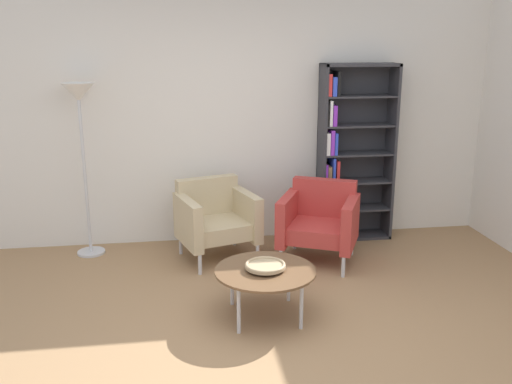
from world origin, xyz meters
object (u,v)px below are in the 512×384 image
coffee_table_low (265,273)px  armchair_by_bookshelf (320,220)px  floor_lamp_torchiere (80,113)px  bookshelf_tall (348,156)px  decorative_bowl (265,266)px  armchair_near_window (215,218)px

coffee_table_low → armchair_by_bookshelf: 1.31m
armchair_by_bookshelf → floor_lamp_torchiere: bearing=-167.2°
bookshelf_tall → decorative_bowl: size_ratio=5.94×
armchair_by_bookshelf → floor_lamp_torchiere: size_ratio=0.53×
bookshelf_tall → armchair_near_window: size_ratio=2.18×
bookshelf_tall → coffee_table_low: bookshelf_tall is taller
floor_lamp_torchiere → decorative_bowl: bearing=-45.8°
coffee_table_low → bookshelf_tall: bearing=55.3°
bookshelf_tall → coffee_table_low: bearing=-124.7°
coffee_table_low → decorative_bowl: 0.06m
decorative_bowl → armchair_by_bookshelf: size_ratio=0.35×
armchair_near_window → floor_lamp_torchiere: size_ratio=0.50×
bookshelf_tall → coffee_table_low: 2.16m
coffee_table_low → armchair_by_bookshelf: armchair_by_bookshelf is taller
coffee_table_low → decorative_bowl: bearing=-93.6°
decorative_bowl → armchair_by_bookshelf: 1.31m
coffee_table_low → armchair_by_bookshelf: size_ratio=0.87×
coffee_table_low → decorative_bowl: (-0.00, -0.00, 0.06)m
armchair_by_bookshelf → coffee_table_low: bearing=-98.0°
decorative_bowl → armchair_near_window: bearing=102.4°
armchair_near_window → decorative_bowl: bearing=-94.6°
coffee_table_low → armchair_near_window: 1.36m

